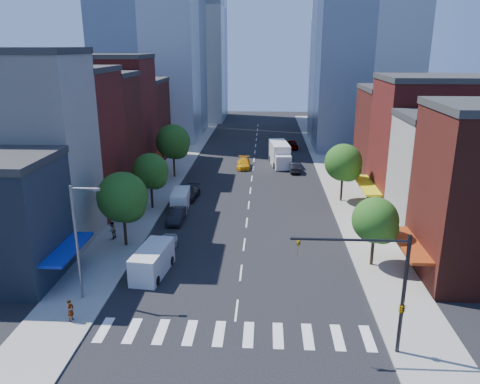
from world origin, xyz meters
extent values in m
plane|color=black|center=(0.00, 0.00, 0.00)|extent=(220.00, 220.00, 0.00)
cube|color=gray|center=(-12.50, 40.00, 0.07)|extent=(5.00, 120.00, 0.15)
cube|color=gray|center=(12.50, 40.00, 0.07)|extent=(5.00, 120.00, 0.15)
cube|color=silver|center=(0.00, -3.00, 0.01)|extent=(19.00, 3.00, 0.01)
cube|color=beige|center=(-21.00, 12.00, 9.00)|extent=(12.00, 8.00, 18.00)
cube|color=maroon|center=(-21.00, 20.50, 8.00)|extent=(12.00, 9.00, 16.00)
cube|color=#4A1A12|center=(-21.00, 29.00, 7.50)|extent=(12.00, 8.00, 15.00)
cube|color=maroon|center=(-21.00, 37.50, 8.50)|extent=(12.00, 9.00, 17.00)
cube|color=#4A1A12|center=(-21.00, 47.00, 6.50)|extent=(12.00, 10.00, 13.00)
cube|color=beige|center=(21.00, 15.00, 6.00)|extent=(12.00, 8.00, 12.00)
cube|color=maroon|center=(21.00, 24.00, 7.50)|extent=(12.00, 10.00, 15.00)
cube|color=#4A1A12|center=(21.00, 34.00, 6.50)|extent=(12.00, 10.00, 13.00)
cube|color=#9EA5AD|center=(-18.00, 95.00, 28.00)|extent=(18.00, 18.00, 56.00)
cylinder|color=black|center=(10.50, -4.50, 4.15)|extent=(0.24, 0.24, 8.00)
cylinder|color=black|center=(7.00, -4.50, 7.75)|extent=(7.00, 0.16, 0.16)
imported|color=gold|center=(4.00, -4.50, 7.15)|extent=(0.22, 0.18, 1.10)
imported|color=gold|center=(10.50, -4.50, 3.35)|extent=(0.48, 2.24, 0.90)
cylinder|color=slate|center=(-12.00, 1.00, 4.65)|extent=(0.20, 0.20, 9.00)
cylinder|color=slate|center=(-11.00, 1.00, 8.95)|extent=(2.00, 0.14, 0.14)
cube|color=slate|center=(-10.10, 1.00, 8.90)|extent=(0.50, 0.25, 0.18)
cylinder|color=black|center=(-11.50, 11.00, 2.11)|extent=(0.28, 0.28, 3.92)
sphere|color=#264E16|center=(-11.50, 11.00, 5.05)|extent=(4.80, 4.80, 4.80)
sphere|color=#264E16|center=(-10.90, 10.70, 4.35)|extent=(3.36, 3.36, 3.36)
cylinder|color=black|center=(-11.50, 22.00, 1.97)|extent=(0.28, 0.28, 3.64)
sphere|color=#264E16|center=(-11.50, 22.00, 4.70)|extent=(4.20, 4.20, 4.20)
sphere|color=#264E16|center=(-10.90, 21.70, 4.05)|extent=(2.94, 2.94, 2.94)
cylinder|color=black|center=(-11.50, 36.00, 2.25)|extent=(0.28, 0.28, 4.20)
sphere|color=#264E16|center=(-11.50, 36.00, 5.40)|extent=(5.00, 5.00, 5.00)
sphere|color=#264E16|center=(-10.90, 35.70, 4.65)|extent=(3.50, 3.50, 3.50)
cylinder|color=black|center=(11.50, 8.00, 1.83)|extent=(0.28, 0.28, 3.36)
sphere|color=#264E16|center=(11.50, 8.00, 4.35)|extent=(4.00, 4.00, 4.00)
sphere|color=#264E16|center=(12.10, 7.70, 3.75)|extent=(2.80, 2.80, 2.80)
cylinder|color=black|center=(11.50, 26.00, 2.11)|extent=(0.28, 0.28, 3.92)
sphere|color=#264E16|center=(11.50, 26.00, 5.05)|extent=(4.60, 4.60, 4.60)
sphere|color=#264E16|center=(12.10, 25.70, 4.35)|extent=(3.22, 3.22, 3.22)
imported|color=silver|center=(-7.50, 9.85, 0.73)|extent=(2.23, 4.44, 1.45)
imported|color=black|center=(-7.80, 17.84, 0.74)|extent=(1.63, 4.52, 1.48)
imported|color=#999999|center=(-8.62, 26.90, 0.65)|extent=(2.62, 4.87, 1.30)
imported|color=black|center=(-7.66, 26.07, 0.71)|extent=(2.46, 5.07, 1.42)
cube|color=silver|center=(-7.54, 5.45, 1.17)|extent=(2.85, 5.79, 2.34)
cube|color=black|center=(-7.78, 3.35, 1.50)|extent=(2.17, 1.34, 1.00)
cylinder|color=black|center=(-8.75, 3.69, 0.39)|extent=(0.37, 0.87, 0.85)
cylinder|color=black|center=(-6.76, 3.46, 0.39)|extent=(0.37, 0.87, 0.85)
cylinder|color=black|center=(-8.32, 7.45, 0.39)|extent=(0.37, 0.87, 0.85)
cylinder|color=black|center=(-6.33, 7.22, 0.39)|extent=(0.37, 0.87, 0.85)
cube|color=silver|center=(-8.20, 22.73, 1.02)|extent=(2.28, 4.99, 2.04)
cube|color=black|center=(-8.08, 20.88, 1.31)|extent=(1.86, 1.09, 0.88)
cylinder|color=black|center=(-8.97, 21.01, 0.34)|extent=(0.29, 0.75, 0.74)
cylinder|color=black|center=(-7.22, 21.13, 0.34)|extent=(0.29, 0.75, 0.74)
cylinder|color=black|center=(-9.19, 24.32, 0.34)|extent=(0.29, 0.75, 0.74)
cylinder|color=black|center=(-7.44, 24.44, 0.34)|extent=(0.29, 0.75, 0.74)
imported|color=orange|center=(-1.53, 42.24, 0.74)|extent=(2.11, 5.11, 1.48)
imported|color=black|center=(6.47, 40.19, 0.73)|extent=(1.80, 4.52, 1.46)
imported|color=#999999|center=(6.95, 57.58, 0.81)|extent=(2.42, 4.96, 1.63)
cube|color=silver|center=(4.21, 45.44, 1.77)|extent=(3.50, 7.44, 3.53)
cube|color=silver|center=(4.72, 41.28, 1.21)|extent=(2.65, 2.27, 2.21)
cylinder|color=black|center=(3.41, 42.01, 0.50)|extent=(0.45, 1.03, 0.99)
cylinder|color=black|center=(5.82, 42.30, 0.50)|extent=(0.45, 1.03, 0.99)
cylinder|color=black|center=(2.81, 46.94, 0.50)|extent=(0.45, 1.03, 0.99)
cylinder|color=black|center=(5.22, 47.23, 0.50)|extent=(0.45, 1.03, 0.99)
imported|color=#999999|center=(-11.55, -2.22, 0.96)|extent=(0.49, 0.65, 1.62)
imported|color=#999999|center=(-13.29, 12.41, 1.04)|extent=(0.87, 1.01, 1.79)
camera|label=1|loc=(1.94, -30.33, 18.72)|focal=35.00mm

